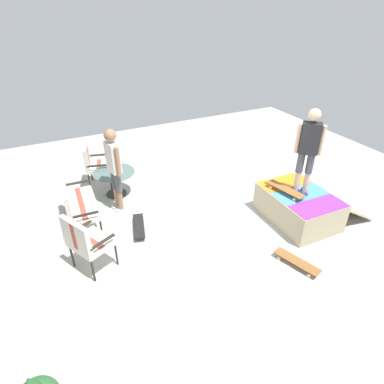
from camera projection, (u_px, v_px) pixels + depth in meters
ground_plane at (217, 228)px, 6.41m from camera, size 12.00×12.00×0.10m
skate_ramp at (299, 206)px, 6.44m from camera, size 1.49×1.90×0.61m
patio_bench at (74, 200)px, 6.04m from camera, size 1.27×0.60×1.02m
patio_chair_near_house at (93, 162)px, 7.46m from camera, size 0.74×0.69×1.02m
patio_chair_by_wall at (85, 240)px, 5.06m from camera, size 0.80×0.77×1.02m
patio_table at (115, 179)px, 7.20m from camera, size 0.90×0.90×0.57m
person_watching at (114, 165)px, 6.37m from camera, size 0.47×0.29×1.76m
person_skater at (308, 147)px, 5.81m from camera, size 0.36×0.38×1.64m
skateboard_by_bench at (139, 226)px, 6.24m from camera, size 0.82×0.41×0.10m
skateboard_spare at (297, 262)px, 5.40m from camera, size 0.82×0.43×0.10m
skateboard_on_ramp at (285, 189)px, 6.23m from camera, size 0.82×0.35×0.10m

